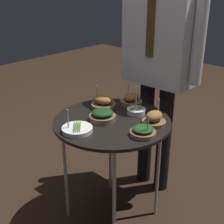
% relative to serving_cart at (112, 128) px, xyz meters
% --- Properties ---
extents(ground_plane, '(8.00, 8.00, 0.00)m').
position_rel_serving_cart_xyz_m(ground_plane, '(0.00, 0.00, -0.65)').
color(ground_plane, black).
extents(serving_cart, '(0.68, 0.68, 0.70)m').
position_rel_serving_cart_xyz_m(serving_cart, '(0.00, 0.00, 0.00)').
color(serving_cart, black).
rests_on(serving_cart, ground_plane).
extents(bowl_spinach_front_left, '(0.15, 0.15, 0.07)m').
position_rel_serving_cart_xyz_m(bowl_spinach_front_left, '(-0.04, -0.04, 0.08)').
color(bowl_spinach_front_left, brown).
rests_on(bowl_spinach_front_left, serving_cart).
extents(bowl_roast_center, '(0.14, 0.14, 0.14)m').
position_rel_serving_cart_xyz_m(bowl_roast_center, '(-0.06, 0.25, 0.08)').
color(bowl_roast_center, brown).
rests_on(bowl_roast_center, serving_cart).
extents(bowl_spinach_front_center, '(0.14, 0.14, 0.13)m').
position_rel_serving_cart_xyz_m(bowl_spinach_front_center, '(0.25, -0.03, 0.07)').
color(bowl_spinach_front_center, brown).
rests_on(bowl_spinach_front_center, serving_cart).
extents(bowl_asparagus_back_left, '(0.11, 0.11, 0.18)m').
position_rel_serving_cart_xyz_m(bowl_asparagus_back_left, '(0.05, 0.17, 0.07)').
color(bowl_asparagus_back_left, silver).
rests_on(bowl_asparagus_back_left, serving_cart).
extents(bowl_asparagus_back_right, '(0.17, 0.17, 0.13)m').
position_rel_serving_cart_xyz_m(bowl_asparagus_back_right, '(-0.04, -0.23, 0.06)').
color(bowl_asparagus_back_right, white).
rests_on(bowl_asparagus_back_right, serving_cart).
extents(bowl_roast_mid_right, '(0.16, 0.16, 0.14)m').
position_rel_serving_cart_xyz_m(bowl_roast_mid_right, '(-0.17, 0.10, 0.08)').
color(bowl_roast_mid_right, brown).
rests_on(bowl_roast_mid_right, serving_cart).
extents(bowl_roast_near_rim, '(0.13, 0.13, 0.14)m').
position_rel_serving_cart_xyz_m(bowl_roast_near_rim, '(0.21, 0.12, 0.08)').
color(bowl_roast_near_rim, brown).
rests_on(bowl_roast_near_rim, serving_cart).
extents(waiter_figure, '(0.61, 0.23, 1.64)m').
position_rel_serving_cart_xyz_m(waiter_figure, '(-0.01, 0.47, 0.39)').
color(waiter_figure, black).
rests_on(waiter_figure, ground_plane).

